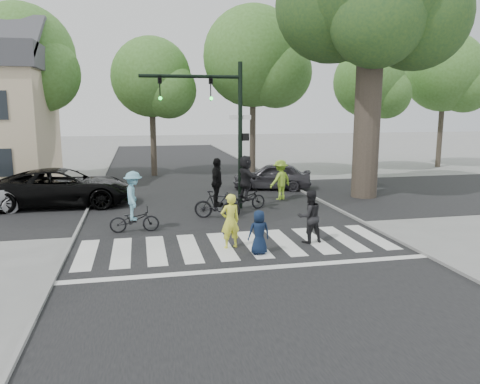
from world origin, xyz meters
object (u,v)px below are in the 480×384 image
at_px(traffic_signal, 220,115).
at_px(pedestrian_adult, 310,216).
at_px(cyclist_left, 134,206).
at_px(cyclist_right, 246,186).
at_px(cyclist_mid, 217,194).
at_px(car_grey, 272,176).
at_px(pedestrian_child, 259,232).
at_px(pedestrian_woman, 230,221).
at_px(car_suv, 63,187).

distance_m(traffic_signal, pedestrian_adult, 6.47).
bearing_deg(cyclist_left, cyclist_right, 30.06).
distance_m(traffic_signal, cyclist_left, 5.45).
bearing_deg(cyclist_mid, car_grey, 56.57).
bearing_deg(cyclist_right, pedestrian_child, -99.12).
xyz_separation_m(cyclist_mid, car_grey, (3.85, 5.83, -0.27)).
bearing_deg(pedestrian_woman, cyclist_right, -120.89).
xyz_separation_m(pedestrian_adult, cyclist_left, (-5.39, 2.42, 0.07)).
height_order(pedestrian_child, car_suv, car_suv).
xyz_separation_m(pedestrian_woman, pedestrian_adult, (2.54, 0.05, 0.00)).
relative_size(pedestrian_child, pedestrian_adult, 0.78).
xyz_separation_m(cyclist_left, cyclist_right, (4.48, 2.59, 0.11)).
height_order(traffic_signal, cyclist_left, traffic_signal).
bearing_deg(car_suv, pedestrian_woman, -140.56).
height_order(pedestrian_child, pedestrian_adult, pedestrian_adult).
relative_size(cyclist_mid, car_grey, 0.58).
height_order(pedestrian_adult, cyclist_mid, cyclist_mid).
relative_size(traffic_signal, cyclist_left, 2.86).
bearing_deg(pedestrian_child, cyclist_right, -102.26).
relative_size(cyclist_mid, car_suv, 0.40).
xyz_separation_m(pedestrian_child, cyclist_mid, (-0.46, 4.63, 0.31)).
height_order(cyclist_mid, car_grey, cyclist_mid).
height_order(pedestrian_adult, cyclist_right, cyclist_right).
xyz_separation_m(cyclist_right, car_suv, (-7.48, 2.48, -0.20)).
bearing_deg(car_suv, cyclist_left, -147.72).
xyz_separation_m(traffic_signal, pedestrian_woman, (-0.64, -5.42, -3.07)).
bearing_deg(car_suv, pedestrian_adult, -130.10).
height_order(traffic_signal, car_suv, traffic_signal).
height_order(traffic_signal, pedestrian_child, traffic_signal).
bearing_deg(cyclist_mid, pedestrian_child, -84.35).
xyz_separation_m(cyclist_mid, car_suv, (-6.08, 3.69, -0.14)).
relative_size(cyclist_left, cyclist_mid, 0.90).
xyz_separation_m(pedestrian_woman, cyclist_mid, (0.24, 3.85, 0.12)).
distance_m(pedestrian_adult, cyclist_right, 5.10).
xyz_separation_m(traffic_signal, cyclist_right, (1.00, -0.35, -2.88)).
distance_m(pedestrian_woman, pedestrian_child, 1.06).
xyz_separation_m(pedestrian_woman, pedestrian_child, (0.70, -0.77, -0.18)).
height_order(pedestrian_adult, car_suv, pedestrian_adult).
distance_m(cyclist_left, car_suv, 5.89).
height_order(cyclist_mid, cyclist_right, cyclist_mid).
distance_m(pedestrian_child, car_grey, 10.99).
xyz_separation_m(pedestrian_child, cyclist_right, (0.94, 5.84, 0.37)).
relative_size(cyclist_left, cyclist_right, 0.92).
xyz_separation_m(pedestrian_adult, car_suv, (-8.39, 7.49, -0.02)).
relative_size(pedestrian_woman, car_suv, 0.28).
distance_m(traffic_signal, pedestrian_child, 6.99).
bearing_deg(pedestrian_child, cyclist_mid, -87.49).
bearing_deg(cyclist_left, cyclist_mid, 24.13).
distance_m(traffic_signal, cyclist_right, 3.07).
bearing_deg(traffic_signal, pedestrian_adult, -70.43).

